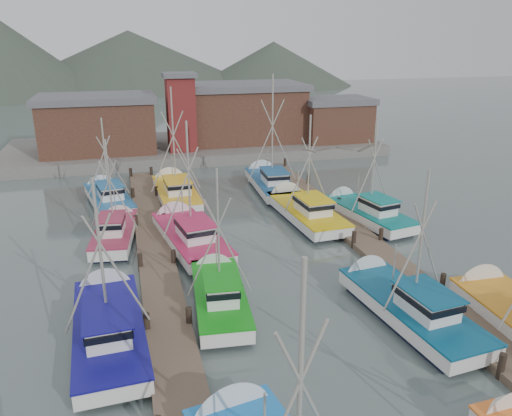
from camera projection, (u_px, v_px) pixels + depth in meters
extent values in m
plane|color=#4D5D5A|center=(293.00, 294.00, 27.56)|extent=(260.00, 260.00, 0.00)
cube|color=brown|center=(159.00, 274.00, 29.45)|extent=(2.20, 46.00, 0.40)
cylinder|color=black|center=(147.00, 327.00, 23.65)|extent=(0.30, 0.30, 1.50)
cylinder|color=black|center=(141.00, 265.00, 30.04)|extent=(0.30, 0.30, 1.50)
cylinder|color=black|center=(136.00, 225.00, 36.43)|extent=(0.30, 0.30, 1.50)
cylinder|color=black|center=(133.00, 197.00, 42.83)|extent=(0.30, 0.30, 1.50)
cylinder|color=black|center=(131.00, 176.00, 49.22)|extent=(0.30, 0.30, 1.50)
cylinder|color=black|center=(189.00, 321.00, 24.13)|extent=(0.30, 0.30, 1.50)
cylinder|color=black|center=(174.00, 261.00, 30.53)|extent=(0.30, 0.30, 1.50)
cylinder|color=black|center=(164.00, 222.00, 36.92)|extent=(0.30, 0.30, 1.50)
cylinder|color=black|center=(157.00, 195.00, 43.31)|extent=(0.30, 0.30, 1.50)
cylinder|color=black|center=(152.00, 174.00, 49.70)|extent=(0.30, 0.30, 1.50)
cube|color=brown|center=(374.00, 249.00, 32.85)|extent=(2.20, 46.00, 0.40)
cylinder|color=black|center=(501.00, 369.00, 20.65)|extent=(0.30, 0.30, 1.50)
cylinder|color=black|center=(410.00, 290.00, 27.05)|extent=(0.30, 0.30, 1.50)
cylinder|color=black|center=(354.00, 242.00, 33.44)|extent=(0.30, 0.30, 1.50)
cylinder|color=black|center=(316.00, 209.00, 39.83)|extent=(0.30, 0.30, 1.50)
cylinder|color=black|center=(288.00, 185.00, 46.22)|extent=(0.30, 0.30, 1.50)
cylinder|color=black|center=(267.00, 167.00, 52.62)|extent=(0.30, 0.30, 1.50)
cylinder|color=black|center=(442.00, 286.00, 27.53)|extent=(0.30, 0.30, 1.50)
cylinder|color=black|center=(381.00, 239.00, 33.92)|extent=(0.30, 0.30, 1.50)
cylinder|color=black|center=(339.00, 207.00, 40.32)|extent=(0.30, 0.30, 1.50)
cylinder|color=black|center=(308.00, 183.00, 46.71)|extent=(0.30, 0.30, 1.50)
cylinder|color=black|center=(285.00, 165.00, 53.10)|extent=(0.30, 0.30, 1.50)
cube|color=gray|center=(195.00, 147.00, 61.16)|extent=(44.00, 16.00, 1.20)
cube|color=brown|center=(99.00, 127.00, 55.56)|extent=(12.00, 8.00, 5.50)
cube|color=slate|center=(96.00, 98.00, 54.55)|extent=(12.72, 8.48, 0.70)
cube|color=brown|center=(243.00, 115.00, 61.40)|extent=(14.00, 9.00, 6.20)
cube|color=slate|center=(242.00, 86.00, 60.28)|extent=(14.84, 9.54, 0.70)
cube|color=brown|center=(335.00, 122.00, 61.61)|extent=(8.00, 6.00, 4.50)
cube|color=slate|center=(336.00, 101.00, 60.76)|extent=(8.48, 6.36, 0.70)
cube|color=maroon|center=(181.00, 115.00, 55.51)|extent=(3.00, 3.00, 8.00)
cube|color=slate|center=(179.00, 75.00, 54.12)|extent=(3.60, 3.60, 0.50)
cone|color=#3F493D|center=(132.00, 85.00, 145.08)|extent=(140.00, 140.00, 30.00)
cone|color=#3F493D|center=(273.00, 85.00, 145.65)|extent=(90.00, 90.00, 24.00)
cone|color=white|center=(226.00, 410.00, 18.26)|extent=(3.23, 1.63, 3.08)
cylinder|color=#A29F95|center=(300.00, 399.00, 12.43)|extent=(0.16, 0.16, 7.73)
cone|color=white|center=(498.00, 410.00, 18.25)|extent=(2.61, 1.23, 2.56)
cube|color=black|center=(220.00, 309.00, 26.03)|extent=(2.79, 6.88, 0.70)
cube|color=white|center=(220.00, 297.00, 25.82)|extent=(3.17, 7.82, 0.80)
cube|color=#109815|center=(220.00, 291.00, 25.70)|extent=(3.25, 7.90, 0.10)
cone|color=white|center=(213.00, 268.00, 29.42)|extent=(2.47, 1.31, 2.38)
cube|color=white|center=(221.00, 290.00, 24.66)|extent=(1.74, 2.42, 1.10)
cube|color=black|center=(221.00, 285.00, 24.58)|extent=(1.86, 2.66, 0.28)
cube|color=#109815|center=(221.00, 279.00, 24.46)|extent=(1.97, 2.82, 0.07)
cylinder|color=#A29F95|center=(218.00, 233.00, 24.48)|extent=(0.12, 0.12, 6.53)
cylinder|color=#A29F95|center=(209.00, 248.00, 24.65)|extent=(2.33, 0.29, 5.11)
cylinder|color=#A29F95|center=(228.00, 247.00, 24.81)|extent=(2.33, 0.29, 5.11)
cylinder|color=#A29F95|center=(216.00, 258.00, 26.57)|extent=(0.07, 0.07, 2.13)
cube|color=black|center=(409.00, 321.00, 24.93)|extent=(3.38, 8.10, 0.70)
cube|color=white|center=(411.00, 309.00, 24.72)|extent=(3.84, 9.21, 0.80)
cube|color=#0A5174|center=(411.00, 302.00, 24.60)|extent=(3.93, 9.30, 0.10)
cone|color=white|center=(361.00, 274.00, 28.72)|extent=(2.90, 1.39, 2.80)
cube|color=white|center=(427.00, 302.00, 23.46)|extent=(2.08, 2.86, 1.10)
cube|color=black|center=(428.00, 298.00, 23.39)|extent=(2.22, 3.14, 0.28)
cube|color=#0A5174|center=(428.00, 291.00, 23.27)|extent=(2.36, 3.33, 0.07)
cylinder|color=#A29F95|center=(421.00, 240.00, 23.32)|extent=(0.14, 0.14, 6.80)
cylinder|color=#A29F95|center=(409.00, 257.00, 23.39)|extent=(2.43, 0.35, 5.32)
cylinder|color=#A29F95|center=(429.00, 254.00, 23.77)|extent=(2.43, 0.35, 5.32)
cylinder|color=#A29F95|center=(394.00, 267.00, 25.62)|extent=(0.08, 0.08, 2.50)
cube|color=black|center=(110.00, 343.00, 23.13)|extent=(3.05, 8.21, 0.70)
cube|color=white|center=(109.00, 331.00, 22.92)|extent=(3.46, 9.33, 0.80)
cube|color=navy|center=(108.00, 323.00, 22.80)|extent=(3.56, 9.43, 0.10)
cone|color=white|center=(106.00, 288.00, 27.10)|extent=(2.92, 1.25, 2.87)
cube|color=white|center=(108.00, 325.00, 21.62)|extent=(1.99, 2.85, 1.10)
cube|color=black|center=(108.00, 321.00, 21.54)|extent=(2.13, 3.13, 0.28)
cube|color=navy|center=(107.00, 313.00, 21.43)|extent=(2.26, 3.32, 0.07)
cylinder|color=#A29F95|center=(101.00, 255.00, 21.49)|extent=(0.14, 0.14, 6.93)
cylinder|color=#A29F95|center=(87.00, 275.00, 21.57)|extent=(2.49, 0.23, 5.42)
cylinder|color=#A29F95|center=(117.00, 271.00, 21.94)|extent=(2.49, 0.23, 5.42)
cylinder|color=#A29F95|center=(104.00, 283.00, 23.89)|extent=(0.08, 0.08, 2.76)
cone|color=white|center=(474.00, 284.00, 27.52)|extent=(3.00, 1.22, 2.96)
cube|color=black|center=(191.00, 246.00, 33.74)|extent=(3.96, 8.54, 0.70)
cube|color=white|center=(191.00, 237.00, 33.53)|extent=(4.50, 9.71, 0.80)
cube|color=#BE1F4F|center=(190.00, 232.00, 33.41)|extent=(4.61, 9.81, 0.10)
cone|color=white|center=(173.00, 218.00, 37.61)|extent=(3.06, 1.55, 2.92)
cube|color=white|center=(195.00, 230.00, 32.25)|extent=(2.31, 3.07, 1.10)
cube|color=black|center=(195.00, 226.00, 32.18)|extent=(2.48, 3.36, 0.28)
cube|color=#BE1F4F|center=(195.00, 221.00, 32.06)|extent=(2.63, 3.57, 0.07)
cylinder|color=#A29F95|center=(189.00, 179.00, 32.02)|extent=(0.15, 0.15, 7.46)
cylinder|color=#A29F95|center=(180.00, 193.00, 32.07)|extent=(2.65, 0.52, 5.83)
cylinder|color=#A29F95|center=(198.00, 191.00, 32.54)|extent=(2.65, 0.52, 5.83)
cylinder|color=#A29F95|center=(183.00, 207.00, 34.46)|extent=(0.09, 0.09, 2.61)
cube|color=black|center=(306.00, 220.00, 38.45)|extent=(3.24, 8.43, 0.70)
cube|color=white|center=(306.00, 212.00, 38.24)|extent=(3.69, 9.57, 0.80)
cube|color=yellow|center=(306.00, 208.00, 38.12)|extent=(3.79, 9.67, 0.10)
cone|color=white|center=(283.00, 197.00, 42.49)|extent=(3.00, 1.30, 2.93)
cube|color=white|center=(313.00, 205.00, 36.92)|extent=(2.08, 2.94, 1.10)
cube|color=black|center=(313.00, 202.00, 36.85)|extent=(2.22, 3.23, 0.28)
cube|color=yellow|center=(313.00, 198.00, 36.73)|extent=(2.36, 3.42, 0.07)
cylinder|color=#A29F95|center=(309.00, 163.00, 36.78)|extent=(0.14, 0.14, 7.09)
cylinder|color=#A29F95|center=(301.00, 175.00, 36.87)|extent=(2.54, 0.27, 5.54)
cylinder|color=#A29F95|center=(316.00, 173.00, 37.24)|extent=(2.54, 0.27, 5.54)
cylinder|color=#A29F95|center=(298.00, 187.00, 39.23)|extent=(0.08, 0.08, 2.62)
cube|color=black|center=(116.00, 242.00, 34.41)|extent=(2.88, 6.72, 0.70)
cube|color=white|center=(115.00, 233.00, 34.20)|extent=(3.27, 7.64, 0.80)
cube|color=#9D2846|center=(114.00, 228.00, 34.07)|extent=(3.35, 7.72, 0.10)
cone|color=white|center=(121.00, 217.00, 37.71)|extent=(2.42, 1.37, 2.31)
cube|color=white|center=(112.00, 225.00, 33.06)|extent=(1.75, 2.38, 1.10)
cube|color=black|center=(111.00, 222.00, 32.98)|extent=(1.87, 2.61, 0.28)
cube|color=#9D2846|center=(111.00, 217.00, 32.86)|extent=(1.98, 2.77, 0.07)
cylinder|color=#A29F95|center=(110.00, 185.00, 32.92)|extent=(0.12, 0.12, 6.16)
cylinder|color=#A29F95|center=(103.00, 196.00, 33.09)|extent=(2.20, 0.35, 4.82)
cylinder|color=#A29F95|center=(119.00, 195.00, 33.23)|extent=(2.20, 0.35, 4.82)
cylinder|color=#A29F95|center=(115.00, 205.00, 34.92)|extent=(0.07, 0.07, 2.22)
cube|color=black|center=(368.00, 221.00, 38.23)|extent=(3.73, 7.67, 0.70)
cube|color=white|center=(369.00, 214.00, 38.01)|extent=(4.24, 8.72, 0.80)
cube|color=#087471|center=(369.00, 209.00, 37.89)|extent=(4.34, 8.82, 0.10)
cone|color=white|center=(337.00, 200.00, 41.63)|extent=(2.80, 1.57, 2.64)
cube|color=white|center=(378.00, 206.00, 36.85)|extent=(2.14, 2.78, 1.10)
cube|color=black|center=(378.00, 203.00, 36.77)|extent=(2.29, 3.05, 0.28)
cube|color=#087471|center=(379.00, 198.00, 36.66)|extent=(2.43, 3.23, 0.07)
cylinder|color=#A29F95|center=(374.00, 164.00, 36.60)|extent=(0.14, 0.14, 6.97)
cylinder|color=#A29F95|center=(367.00, 176.00, 36.64)|extent=(2.47, 0.55, 5.45)
cylinder|color=#A29F95|center=(379.00, 174.00, 37.10)|extent=(2.47, 0.55, 5.45)
cylinder|color=#A29F95|center=(358.00, 188.00, 38.77)|extent=(0.08, 0.08, 2.45)
cube|color=black|center=(176.00, 200.00, 43.21)|extent=(2.95, 8.25, 0.70)
cube|color=white|center=(176.00, 193.00, 42.99)|extent=(3.35, 9.37, 0.80)
cube|color=yellow|center=(176.00, 189.00, 42.87)|extent=(3.44, 9.47, 0.10)
cone|color=white|center=(169.00, 180.00, 47.23)|extent=(2.94, 1.20, 2.90)
cube|color=white|center=(177.00, 186.00, 41.68)|extent=(1.97, 2.85, 1.10)
cube|color=black|center=(177.00, 183.00, 41.60)|extent=(2.10, 3.13, 0.28)
cube|color=yellow|center=(177.00, 179.00, 41.48)|extent=(2.23, 3.32, 0.07)
cylinder|color=#A29F95|center=(173.00, 140.00, 41.29)|extent=(0.13, 0.13, 8.57)
cylinder|color=#A29F95|center=(167.00, 152.00, 41.46)|extent=(3.05, 0.21, 6.70)
cylinder|color=#A29F95|center=(181.00, 151.00, 41.78)|extent=(3.05, 0.21, 6.70)
cylinder|color=#A29F95|center=(172.00, 170.00, 43.98)|extent=(0.08, 0.08, 2.59)
cube|color=black|center=(271.00, 190.00, 45.91)|extent=(3.00, 8.25, 0.70)
cube|color=white|center=(271.00, 184.00, 45.70)|extent=(3.40, 9.37, 0.80)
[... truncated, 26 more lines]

